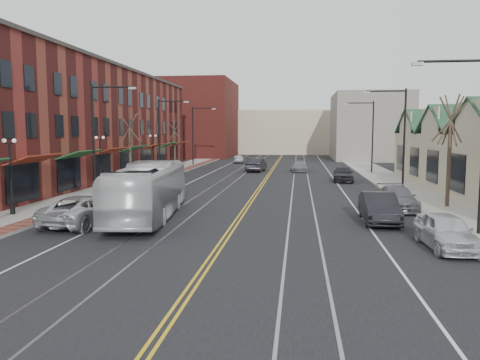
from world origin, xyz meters
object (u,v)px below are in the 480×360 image
(parked_car_a, at_px, (446,231))
(parked_car_c, at_px, (397,198))
(parked_car_b, at_px, (379,208))
(transit_bus, at_px, (148,191))
(parked_car_d, at_px, (343,174))
(parked_suv, at_px, (85,210))

(parked_car_a, height_order, parked_car_c, parked_car_a)
(parked_car_a, distance_m, parked_car_b, 5.66)
(transit_bus, relative_size, parked_car_a, 2.56)
(parked_car_d, bearing_deg, parked_suv, -120.33)
(parked_car_b, relative_size, parked_car_c, 0.98)
(transit_bus, bearing_deg, parked_car_b, 175.42)
(parked_car_b, relative_size, parked_car_d, 1.06)
(parked_suv, height_order, parked_car_c, parked_suv)
(parked_car_c, bearing_deg, parked_car_a, -89.94)
(transit_bus, distance_m, parked_car_c, 15.08)
(parked_car_a, xyz_separation_m, parked_car_d, (-1.80, 25.55, 0.04))
(transit_bus, height_order, parked_car_c, transit_bus)
(transit_bus, xyz_separation_m, parked_suv, (-2.71, -2.11, -0.77))
(parked_car_a, height_order, parked_car_d, parked_car_d)
(parked_car_a, distance_m, parked_car_c, 9.72)
(parked_suv, distance_m, parked_car_d, 27.27)
(parked_car_b, bearing_deg, transit_bus, -177.54)
(parked_suv, bearing_deg, parked_car_b, -164.65)
(parked_car_c, bearing_deg, parked_suv, -158.12)
(parked_car_b, xyz_separation_m, parked_car_d, (0.00, 20.18, -0.02))
(transit_bus, bearing_deg, parked_car_d, -127.52)
(parked_suv, distance_m, parked_car_c, 18.33)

